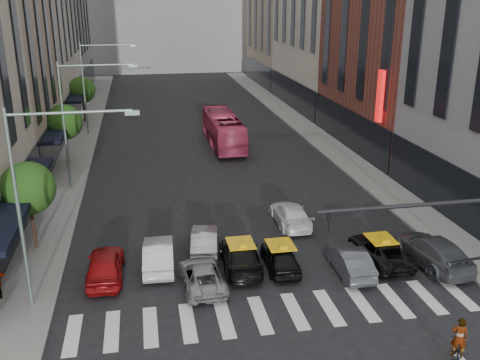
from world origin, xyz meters
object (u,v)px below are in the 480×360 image
car_white_front (158,254)px  bus (223,129)px  streetlamp_mid (77,108)px  motorcycle (457,352)px  streetlamp_far (93,76)px  car_red (105,265)px  streetlamp_near (39,183)px  taxi_center (280,257)px  taxi_left (241,256)px

car_white_front → bus: bearing=-104.4°
streetlamp_mid → motorcycle: 28.42m
streetlamp_far → car_red: size_ratio=2.06×
streetlamp_mid → motorcycle: size_ratio=5.60×
streetlamp_mid → streetlamp_near: bearing=-90.0°
taxi_center → motorcycle: taxi_center is taller
streetlamp_mid → bus: size_ratio=0.82×
streetlamp_far → taxi_center: streetlamp_far is taller
streetlamp_mid → taxi_left: (9.01, -14.05, -5.22)m
streetlamp_mid → taxi_left: bearing=-57.4°
streetlamp_mid → taxi_center: streetlamp_mid is taller
car_red → bus: 25.57m
car_white_front → car_red: bearing=17.7°
taxi_left → bus: size_ratio=0.43×
bus → motorcycle: bearing=96.5°
bus → streetlamp_near: bearing=65.0°
streetlamp_near → bus: 28.69m
car_red → car_white_front: size_ratio=1.01×
streetlamp_near → taxi_left: streetlamp_near is taller
streetlamp_far → car_red: 30.43m
streetlamp_mid → motorcycle: streetlamp_mid is taller
streetlamp_near → taxi_left: (9.01, 1.95, -5.22)m
streetlamp_far → streetlamp_near: bearing=-90.0°
streetlamp_near → streetlamp_far: 32.00m
car_white_front → bus: size_ratio=0.40×
streetlamp_near → streetlamp_far: bearing=90.0°
streetlamp_near → streetlamp_mid: 16.00m
streetlamp_near → motorcycle: bearing=-24.0°
car_white_front → taxi_left: bearing=170.9°
streetlamp_far → car_red: (2.20, -29.91, -5.16)m
streetlamp_far → motorcycle: 42.43m
streetlamp_far → taxi_center: bearing=-70.2°
streetlamp_mid → car_red: streetlamp_mid is taller
motorcycle → taxi_left: bearing=-28.1°
car_red → taxi_left: 6.81m
taxi_center → motorcycle: (4.76, -8.50, -0.24)m
motorcycle → taxi_center: bearing=-35.9°
streetlamp_near → car_white_front: bearing=30.1°
taxi_left → taxi_center: size_ratio=1.22×
streetlamp_far → bus: (11.86, -6.24, -4.37)m
streetlamp_mid → car_white_front: size_ratio=2.07×
taxi_center → bus: bus is taller
streetlamp_mid → taxi_left: 17.49m
motorcycle → streetlamp_mid: bearing=-30.7°
streetlamp_mid → bus: streetlamp_mid is taller
car_white_front → taxi_left: size_ratio=0.92×
car_white_front → taxi_center: car_white_front is taller
car_red → taxi_left: car_red is taller
streetlamp_mid → taxi_left: streetlamp_mid is taller
car_red → motorcycle: car_red is taller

